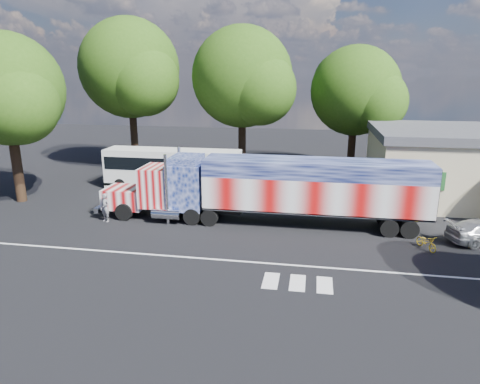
% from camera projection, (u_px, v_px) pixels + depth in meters
% --- Properties ---
extents(ground, '(100.00, 100.00, 0.00)m').
position_uv_depth(ground, '(231.00, 238.00, 24.40)').
color(ground, black).
extents(lane_markings, '(30.00, 2.67, 0.01)m').
position_uv_depth(lane_markings, '(251.00, 269.00, 20.53)').
color(lane_markings, silver).
rests_on(lane_markings, ground).
extents(semi_truck, '(20.64, 3.26, 4.40)m').
position_uv_depth(semi_truck, '(273.00, 188.00, 26.21)').
color(semi_truck, black).
rests_on(semi_truck, ground).
extents(coach_bus, '(10.96, 2.55, 3.19)m').
position_uv_depth(coach_bus, '(173.00, 169.00, 34.42)').
color(coach_bus, silver).
rests_on(coach_bus, ground).
extents(woman, '(0.78, 0.66, 1.81)m').
position_uv_depth(woman, '(105.00, 208.00, 26.89)').
color(woman, slate).
rests_on(woman, ground).
extents(bicycle, '(1.14, 1.61, 0.80)m').
position_uv_depth(bicycle, '(426.00, 242.00, 22.74)').
color(bicycle, gold).
rests_on(bicycle, ground).
extents(tree_w_a, '(8.11, 7.72, 11.88)m').
position_uv_depth(tree_w_a, '(7.00, 90.00, 29.25)').
color(tree_w_a, black).
rests_on(tree_w_a, ground).
extents(tree_n_mid, '(9.53, 9.08, 13.26)m').
position_uv_depth(tree_n_mid, '(244.00, 78.00, 38.52)').
color(tree_n_mid, black).
rests_on(tree_n_mid, ground).
extents(tree_ne_a, '(8.54, 8.13, 11.58)m').
position_uv_depth(tree_ne_a, '(357.00, 91.00, 38.90)').
color(tree_ne_a, black).
rests_on(tree_ne_a, ground).
extents(tree_nw_a, '(9.84, 9.37, 14.20)m').
position_uv_depth(tree_nw_a, '(131.00, 69.00, 40.44)').
color(tree_nw_a, black).
rests_on(tree_nw_a, ground).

